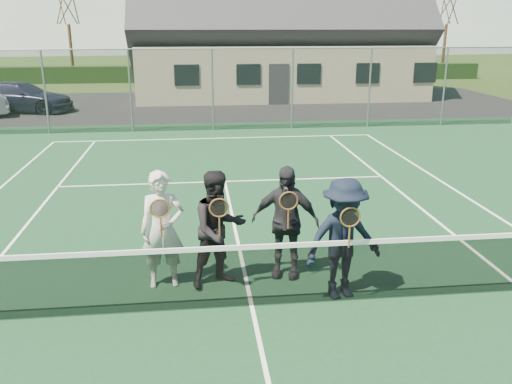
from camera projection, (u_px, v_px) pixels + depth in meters
ground at (208, 106)px, 26.67m from camera, size 220.00×220.00×0.00m
court_surface at (252, 307)px, 7.69m from camera, size 30.00×30.00×0.02m
tarmac_carpark at (126, 107)px, 26.23m from camera, size 40.00×12.00×0.01m
hedge_row at (203, 73)px, 37.89m from camera, size 40.00×1.20×1.10m
hill_east at (488, 6)px, 101.76m from camera, size 90.00×90.00×14.00m
car_c at (21, 97)px, 24.59m from camera, size 4.95×2.84×1.35m
court_markings at (252, 306)px, 7.69m from camera, size 11.03×23.83×0.01m
tennis_net at (252, 273)px, 7.54m from camera, size 11.68×0.08×1.10m
perimeter_fence at (213, 90)px, 20.05m from camera, size 30.07×0.07×3.02m
clubhouse at (277, 21)px, 29.72m from camera, size 15.60×8.20×7.70m
player_a at (162, 230)px, 8.07m from camera, size 0.69×0.52×1.80m
player_b at (219, 229)px, 8.10m from camera, size 1.07×0.96×1.80m
player_c at (285, 222)px, 8.40m from camera, size 1.14×0.73×1.80m
player_d at (343, 239)px, 7.72m from camera, size 1.28×0.90×1.80m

